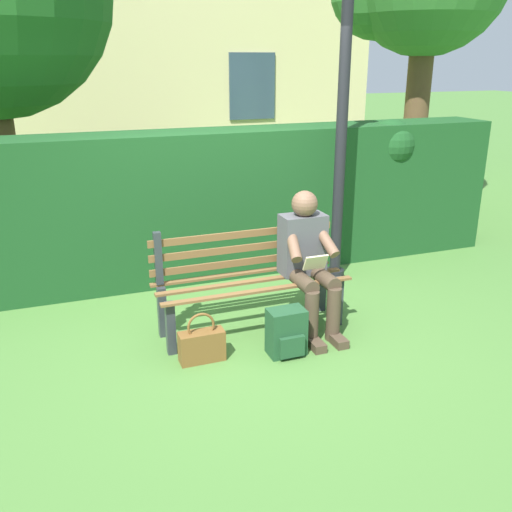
# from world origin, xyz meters

# --- Properties ---
(ground) EXTENTS (60.00, 60.00, 0.00)m
(ground) POSITION_xyz_m (0.00, 0.00, 0.00)
(ground) COLOR #477533
(park_bench) EXTENTS (1.64, 0.48, 0.90)m
(park_bench) POSITION_xyz_m (0.00, -0.08, 0.46)
(park_bench) COLOR #2D3338
(park_bench) RESTS_ON ground
(person_seated) EXTENTS (0.44, 0.73, 1.19)m
(person_seated) POSITION_xyz_m (-0.47, 0.10, 0.63)
(person_seated) COLOR #4C4C51
(person_seated) RESTS_ON ground
(hedge_backdrop) EXTENTS (6.03, 0.68, 1.58)m
(hedge_backdrop) POSITION_xyz_m (-0.40, -1.47, 0.79)
(hedge_backdrop) COLOR #19471E
(hedge_backdrop) RESTS_ON ground
(building_facade) EXTENTS (9.91, 3.07, 6.16)m
(building_facade) POSITION_xyz_m (0.19, -7.74, 3.08)
(building_facade) COLOR beige
(building_facade) RESTS_ON ground
(backpack) EXTENTS (0.29, 0.26, 0.38)m
(backpack) POSITION_xyz_m (-0.11, 0.49, 0.19)
(backpack) COLOR #1E4728
(backpack) RESTS_ON ground
(handbag) EXTENTS (0.35, 0.14, 0.40)m
(handbag) POSITION_xyz_m (0.54, 0.36, 0.14)
(handbag) COLOR brown
(handbag) RESTS_ON ground
(lamp_post) EXTENTS (0.28, 0.28, 3.28)m
(lamp_post) POSITION_xyz_m (-1.24, -0.83, 1.96)
(lamp_post) COLOR black
(lamp_post) RESTS_ON ground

